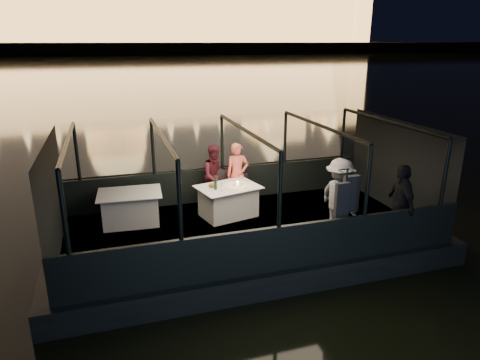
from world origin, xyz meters
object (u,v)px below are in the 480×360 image
object	(u,v)px
chair_port_left	(222,191)
passenger_stripe	(339,198)
passenger_dark	(400,204)
dining_table_aft	(131,208)
person_man_maroon	(216,178)
coat_stand	(344,212)
person_woman_coral	(237,177)
chair_port_right	(244,189)
dining_table_central	(228,201)
wine_bottle	(216,183)

from	to	relation	value
chair_port_left	passenger_stripe	world-z (taller)	passenger_stripe
passenger_dark	dining_table_aft	bearing A→B (deg)	-105.41
dining_table_aft	person_man_maroon	xyz separation A→B (m)	(2.20, 0.51, 0.36)
coat_stand	person_woman_coral	distance (m)	3.52
chair_port_right	person_man_maroon	xyz separation A→B (m)	(-0.70, 0.20, 0.30)
person_woman_coral	chair_port_right	bearing A→B (deg)	-49.23
chair_port_right	person_woman_coral	world-z (taller)	person_woman_coral
person_man_maroon	chair_port_left	bearing A→B (deg)	-59.51
chair_port_right	dining_table_aft	bearing A→B (deg)	167.37
person_woman_coral	passenger_stripe	xyz separation A→B (m)	(1.61, -2.41, 0.10)
chair_port_left	person_woman_coral	distance (m)	0.56
dining_table_central	wine_bottle	size ratio (longest dim) A/B	4.45
chair_port_left	chair_port_right	size ratio (longest dim) A/B	1.16
person_woman_coral	dining_table_central	bearing A→B (deg)	-119.38
dining_table_central	chair_port_left	xyz separation A→B (m)	(-0.00, 0.62, 0.06)
coat_stand	person_man_maroon	xyz separation A→B (m)	(-1.78, 3.34, -0.15)
passenger_dark	chair_port_right	bearing A→B (deg)	-129.05
person_woman_coral	wine_bottle	bearing A→B (deg)	-130.88
person_woman_coral	person_man_maroon	world-z (taller)	person_woman_coral
chair_port_left	passenger_stripe	bearing A→B (deg)	-60.07
chair_port_right	coat_stand	size ratio (longest dim) A/B	0.44
wine_bottle	passenger_stripe	bearing A→B (deg)	-33.24
chair_port_left	passenger_dark	distance (m)	4.37
chair_port_left	coat_stand	world-z (taller)	coat_stand
dining_table_aft	passenger_stripe	world-z (taller)	passenger_stripe
chair_port_left	passenger_dark	bearing A→B (deg)	-56.53
dining_table_central	person_woman_coral	xyz separation A→B (m)	(0.46, 0.72, 0.36)
passenger_stripe	wine_bottle	distance (m)	2.88
dining_table_central	passenger_stripe	distance (m)	2.70
person_man_maroon	wine_bottle	distance (m)	0.91
person_woman_coral	passenger_stripe	distance (m)	2.89
chair_port_right	person_woman_coral	bearing A→B (deg)	108.99
chair_port_right	person_man_maroon	distance (m)	0.79
dining_table_central	person_man_maroon	size ratio (longest dim) A/B	0.89
dining_table_central	dining_table_aft	distance (m)	2.34
dining_table_aft	person_man_maroon	world-z (taller)	person_man_maroon
dining_table_central	wine_bottle	xyz separation A→B (m)	(-0.34, -0.11, 0.53)
chair_port_left	wine_bottle	size ratio (longest dim) A/B	2.83
passenger_dark	dining_table_central	bearing A→B (deg)	-117.26
person_man_maroon	passenger_dark	xyz separation A→B (m)	(3.21, -3.19, 0.10)
person_man_maroon	wine_bottle	bearing A→B (deg)	-114.47
person_woman_coral	passenger_dark	size ratio (longest dim) A/B	0.95
chair_port_left	person_woman_coral	world-z (taller)	person_woman_coral
coat_stand	dining_table_central	bearing A→B (deg)	122.79
dining_table_central	person_man_maroon	distance (m)	0.85
chair_port_right	wine_bottle	distance (m)	1.23
passenger_stripe	wine_bottle	size ratio (longest dim) A/B	5.34
dining_table_aft	chair_port_left	xyz separation A→B (m)	(2.32, 0.37, 0.06)
chair_port_right	passenger_stripe	xyz separation A→B (m)	(1.48, -2.25, 0.40)
dining_table_aft	coat_stand	distance (m)	4.91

